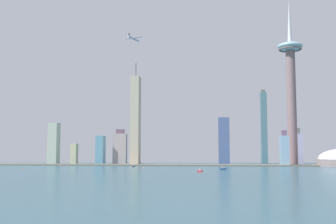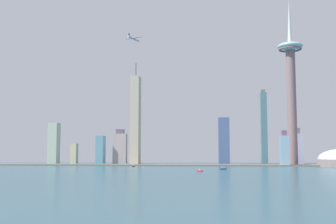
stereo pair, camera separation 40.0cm
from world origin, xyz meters
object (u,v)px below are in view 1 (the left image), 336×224
object	(u,v)px
boat_0	(223,169)
channel_buoy_0	(23,169)
skyscraper_5	(284,150)
skyscraper_6	(264,128)
observation_tower	(291,79)
channel_buoy_2	(144,167)
airplane	(134,39)
skyscraper_1	(296,148)
skyscraper_2	(100,150)
boat_2	(200,171)
skyscraper_0	(136,120)
skyscraper_3	(120,148)
skyscraper_8	(74,154)
skyscraper_4	(54,143)
skyscraper_7	(224,141)
boat_3	(133,166)

from	to	relation	value
boat_0	channel_buoy_0	bearing A→B (deg)	166.62
skyscraper_5	boat_0	world-z (taller)	skyscraper_5
skyscraper_5	skyscraper_6	xyz separation A→B (m)	(-22.84, 117.05, 46.33)
skyscraper_5	boat_0	xyz separation A→B (m)	(-110.39, -172.00, -27.09)
observation_tower	skyscraper_5	size ratio (longest dim) A/B	5.06
channel_buoy_2	skyscraper_6	bearing A→B (deg)	48.04
airplane	channel_buoy_0	bearing A→B (deg)	157.17
skyscraper_1	skyscraper_2	xyz separation A→B (m)	(-385.62, -21.74, -3.84)
boat_2	airplane	size ratio (longest dim) A/B	0.21
skyscraper_0	skyscraper_1	size ratio (longest dim) A/B	2.76
skyscraper_3	channel_buoy_2	world-z (taller)	skyscraper_3
boat_0	skyscraper_2	bearing A→B (deg)	121.99
skyscraper_8	airplane	world-z (taller)	airplane
skyscraper_4	skyscraper_6	world-z (taller)	skyscraper_6
skyscraper_4	boat_2	xyz separation A→B (m)	(319.81, -315.92, -41.58)
skyscraper_2	skyscraper_6	world-z (taller)	skyscraper_6
skyscraper_6	skyscraper_7	bearing A→B (deg)	-165.04
skyscraper_3	boat_3	world-z (taller)	skyscraper_3
skyscraper_1	channel_buoy_2	distance (m)	330.16
skyscraper_0	boat_3	size ratio (longest dim) A/B	20.27
skyscraper_6	boat_0	bearing A→B (deg)	-106.85
boat_3	channel_buoy_0	world-z (taller)	boat_3
skyscraper_0	skyscraper_3	world-z (taller)	skyscraper_0
skyscraper_8	channel_buoy_2	bearing A→B (deg)	-47.19
skyscraper_5	skyscraper_7	bearing A→B (deg)	137.87
skyscraper_7	boat_0	bearing A→B (deg)	-91.13
channel_buoy_0	skyscraper_6	bearing A→B (deg)	38.26
skyscraper_7	skyscraper_8	world-z (taller)	skyscraper_7
skyscraper_3	skyscraper_7	size ratio (longest dim) A/B	0.75
skyscraper_0	skyscraper_8	world-z (taller)	skyscraper_0
skyscraper_0	skyscraper_6	world-z (taller)	skyscraper_0
skyscraper_5	boat_3	xyz separation A→B (m)	(-259.52, -65.28, -27.36)
skyscraper_5	channel_buoy_2	world-z (taller)	skyscraper_5
skyscraper_5	airplane	bearing A→B (deg)	-170.19
skyscraper_0	observation_tower	bearing A→B (deg)	3.24
skyscraper_8	boat_2	bearing A→B (deg)	-49.04
skyscraper_5	boat_2	xyz separation A→B (m)	(-140.04, -236.53, -27.38)
boat_0	channel_buoy_2	world-z (taller)	boat_0
skyscraper_2	boat_0	bearing A→B (deg)	-43.08
observation_tower	channel_buoy_2	size ratio (longest dim) A/B	163.71
boat_0	channel_buoy_0	world-z (taller)	boat_0
skyscraper_0	airplane	size ratio (longest dim) A/B	5.90
skyscraper_8	boat_0	size ratio (longest dim) A/B	4.67
observation_tower	airplane	size ratio (longest dim) A/B	9.54
channel_buoy_0	channel_buoy_2	xyz separation A→B (m)	(166.53, 63.40, -0.04)
channel_buoy_2	skyscraper_1	bearing A→B (deg)	35.65
skyscraper_8	boat_2	xyz separation A→B (m)	(275.52, -317.42, -19.78)
skyscraper_7	boat_0	xyz separation A→B (m)	(-5.28, -267.06, -45.83)
observation_tower	skyscraper_1	distance (m)	134.89
skyscraper_2	boat_2	distance (m)	359.75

